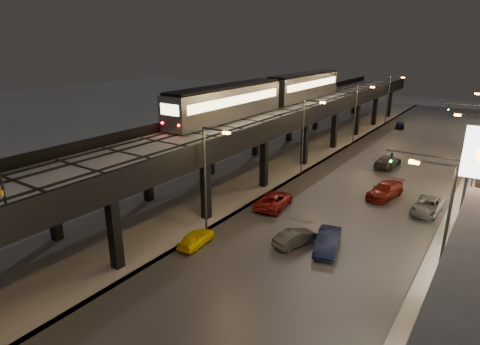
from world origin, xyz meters
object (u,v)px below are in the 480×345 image
Objects in this scene: car_near_white at (295,238)px; car_mid_silver at (274,200)px; subway_train at (271,93)px; car_mid_dark at (388,162)px; car_taxi at (196,238)px; car_far_white at (400,125)px; car_onc_white at (385,191)px; car_onc_dark at (427,206)px; car_onc_silver at (328,242)px.

car_mid_silver is (-5.08, 5.59, 0.10)m from car_near_white.
subway_train is 20.80m from car_mid_silver.
car_mid_dark reaches higher than car_near_white.
car_taxi reaches higher than car_far_white.
car_mid_silver is 11.80m from car_onc_white.
car_mid_silver reaches higher than car_near_white.
car_near_white is at bearing -117.51° from car_onc_dark.
car_far_white is 0.75× the size of car_onc_dark.
car_far_white is at bearing 109.91° from car_onc_dark.
car_onc_silver is (2.42, 0.69, 0.11)m from car_near_white.
car_far_white is at bearing -74.00° from car_mid_dark.
car_taxi is at bearing -126.17° from car_onc_dark.
car_taxi is 0.69× the size of car_onc_white.
car_near_white is at bearing -55.57° from subway_train.
car_onc_dark reaches higher than car_far_white.
car_near_white is 0.73× the size of car_mid_silver.
car_onc_white is at bearing -83.23° from car_near_white.
car_near_white is 0.80× the size of car_onc_dark.
car_onc_dark is (6.88, -12.19, -0.08)m from car_mid_dark.
car_onc_silver is (8.80, 5.07, 0.12)m from car_taxi.
car_onc_white reaches higher than car_onc_silver.
car_onc_silver reaches higher than car_mid_silver.
car_onc_white is at bearing -23.52° from subway_train.
car_mid_dark is (15.58, 2.65, -7.78)m from subway_train.
car_near_white is 0.73× the size of car_onc_white.
car_onc_dark reaches higher than car_near_white.
car_onc_silver is at bearing 85.89° from car_far_white.
car_mid_silver reaches higher than car_far_white.
car_onc_silver is at bearing -145.28° from car_near_white.
car_near_white reaches higher than car_far_white.
car_far_white is at bearing 83.60° from car_onc_silver.
car_far_white is 38.86m from car_onc_dark.
car_taxi is 0.71× the size of car_mid_dark.
car_onc_silver reaches higher than car_onc_dark.
car_onc_dark reaches higher than car_taxi.
car_onc_white is (-4.31, 1.65, 0.10)m from car_onc_dark.
car_onc_silver reaches higher than car_far_white.
car_taxi is at bearing 75.45° from car_mid_silver.
car_mid_dark is 14.00m from car_onc_dark.
subway_train reaches higher than car_onc_dark.
car_near_white is (6.37, 4.38, 0.01)m from car_taxi.
car_near_white is 7.55m from car_mid_silver.
car_far_white is 0.68× the size of car_onc_white.
car_onc_dark is (7.34, 12.51, 0.04)m from car_near_white.
subway_train reaches higher than car_taxi.
car_mid_dark reaches higher than car_onc_dark.
car_onc_silver is 0.94× the size of car_onc_dark.
subway_train is 21.26m from car_onc_white.
car_mid_silver is at bearing 132.97° from car_onc_silver.
car_taxi is 21.75m from car_onc_dark.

